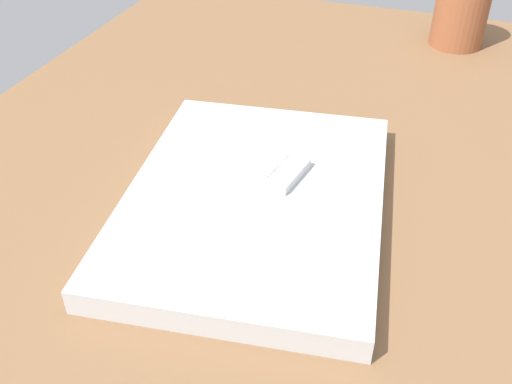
# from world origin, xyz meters

# --- Properties ---
(desk_surface) EXTENTS (1.20, 0.80, 0.03)m
(desk_surface) POSITION_xyz_m (0.00, 0.00, 0.01)
(desk_surface) COLOR brown
(desk_surface) RESTS_ON ground
(laptop_closed) EXTENTS (0.34, 0.27, 0.02)m
(laptop_closed) POSITION_xyz_m (0.00, 0.01, 0.04)
(laptop_closed) COLOR #B7BABC
(laptop_closed) RESTS_ON desk_surface
(cell_phone_on_laptop) EXTENTS (0.08, 0.12, 0.01)m
(cell_phone_on_laptop) POSITION_xyz_m (0.04, 0.04, 0.06)
(cell_phone_on_laptop) COLOR silver
(cell_phone_on_laptop) RESTS_ON laptop_closed
(pen_cup) EXTENTS (0.08, 0.08, 0.10)m
(pen_cup) POSITION_xyz_m (0.48, -0.14, 0.08)
(pen_cup) COLOR brown
(pen_cup) RESTS_ON desk_surface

